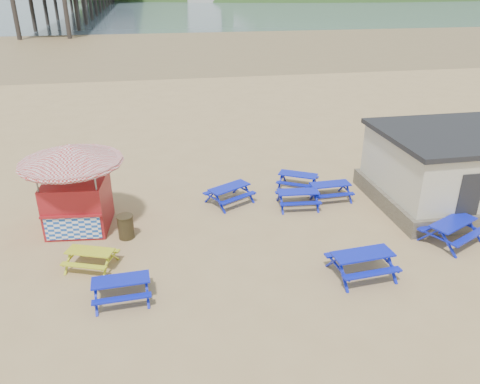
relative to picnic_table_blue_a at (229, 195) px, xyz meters
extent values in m
plane|color=tan|center=(-0.69, -2.64, -0.38)|extent=(400.00, 400.00, 0.00)
plane|color=olive|center=(-0.69, 52.36, -0.38)|extent=(400.00, 400.00, 0.00)
plane|color=#4A5C6A|center=(-0.69, 167.36, -0.37)|extent=(400.00, 400.00, 0.00)
cube|color=#1518A5|center=(0.00, 0.00, 0.35)|extent=(1.92, 1.49, 0.05)
cube|color=#1518A5|center=(-0.29, 0.53, 0.07)|extent=(1.71, 1.09, 0.05)
cube|color=#1518A5|center=(0.29, -0.53, 0.07)|extent=(1.71, 1.09, 0.05)
cube|color=#1518A5|center=(3.32, 0.91, 0.31)|extent=(1.82, 1.43, 0.05)
cube|color=#1518A5|center=(3.61, 1.40, 0.05)|extent=(1.60, 1.06, 0.05)
cube|color=#1518A5|center=(3.04, 0.41, 0.05)|extent=(1.60, 1.06, 0.05)
cube|color=#1518A5|center=(4.37, -0.42, 0.32)|extent=(1.75, 0.73, 0.05)
cube|color=#1518A5|center=(4.35, 0.16, 0.05)|extent=(1.73, 0.29, 0.05)
cube|color=#1518A5|center=(4.39, -0.99, 0.05)|extent=(1.73, 0.29, 0.05)
cube|color=#1518A5|center=(-4.27, -5.95, 0.31)|extent=(1.73, 0.75, 0.05)
cube|color=#1518A5|center=(-4.30, -5.38, 0.04)|extent=(1.71, 0.32, 0.05)
cube|color=#1518A5|center=(-4.24, -6.51, 0.04)|extent=(1.71, 0.32, 0.05)
cube|color=#1518A5|center=(3.33, -6.10, 0.42)|extent=(2.02, 0.93, 0.05)
cube|color=#1518A5|center=(3.27, -5.45, 0.11)|extent=(1.98, 0.44, 0.05)
cube|color=#1518A5|center=(3.38, -6.75, 0.11)|extent=(1.98, 0.44, 0.05)
cube|color=#1518A5|center=(7.44, -4.72, 0.42)|extent=(2.11, 1.56, 0.05)
cube|color=#1518A5|center=(7.15, -4.13, 0.11)|extent=(1.89, 1.12, 0.05)
cube|color=#1518A5|center=(7.73, -5.31, 0.11)|extent=(1.89, 1.12, 0.05)
cube|color=#A3A818|center=(-5.35, -4.01, 0.25)|extent=(1.66, 1.11, 0.04)
cube|color=#A3A818|center=(-5.17, -3.53, 0.01)|extent=(1.53, 0.75, 0.04)
cube|color=#A3A818|center=(-5.53, -4.50, 0.01)|extent=(1.53, 0.75, 0.04)
cube|color=maroon|center=(-6.02, -1.04, 0.62)|extent=(2.40, 2.40, 2.00)
cube|color=maroon|center=(-6.14, -2.19, 0.67)|extent=(2.20, 0.32, 0.08)
cube|color=#194CB2|center=(-6.14, -2.16, 0.17)|extent=(1.99, 0.24, 0.90)
cone|color=silver|center=(-6.02, -1.04, 2.66)|extent=(4.15, 4.15, 0.70)
cylinder|color=silver|center=(-6.02, -1.04, 2.32)|extent=(4.04, 4.04, 0.18)
cylinder|color=#392E1A|center=(-4.26, -2.22, 0.06)|extent=(0.58, 0.58, 0.88)
cylinder|color=#392E1A|center=(-4.26, -2.22, 0.51)|extent=(0.62, 0.62, 0.04)
cube|color=#665B4C|center=(9.81, -1.64, -0.03)|extent=(7.40, 5.40, 0.70)
cube|color=beige|center=(9.81, -1.64, 1.47)|extent=(7.00, 5.00, 2.30)
cube|color=black|center=(9.81, -1.64, 2.67)|extent=(7.30, 5.30, 0.20)
cube|color=black|center=(8.31, -4.16, 1.02)|extent=(0.90, 0.06, 2.00)
ellipsoid|color=#2D4C1E|center=(89.31, 227.36, -10.38)|extent=(264.00, 144.00, 108.00)
cube|color=#1518A5|center=(2.76, -0.91, 0.32)|extent=(1.76, 0.80, 0.05)
cube|color=#1518A5|center=(2.81, -0.34, 0.05)|extent=(1.73, 0.37, 0.05)
cube|color=#1518A5|center=(2.72, -1.48, 0.05)|extent=(1.73, 0.37, 0.05)
camera|label=1|loc=(-2.90, -17.90, 8.50)|focal=35.00mm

